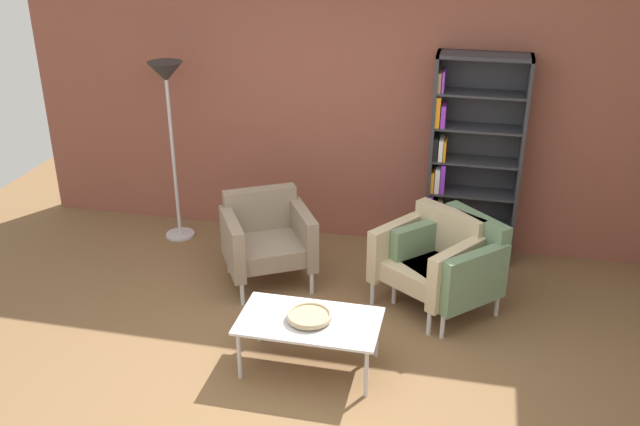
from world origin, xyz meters
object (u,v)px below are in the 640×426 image
Objects in this scene: floor_lamp_torchiere at (168,94)px; armchair_corner_red at (454,263)px; armchair_by_bookshelf at (267,237)px; armchair_spare_guest at (430,259)px; coffee_table_low at (309,324)px; decorative_bowl at (309,316)px; bookshelf_tall at (468,162)px.

armchair_corner_red is at bearing -15.42° from floor_lamp_torchiere.
armchair_by_bookshelf is 0.99× the size of armchair_spare_guest.
armchair_by_bookshelf is at bearing -139.20° from armchair_corner_red.
decorative_bowl is (-0.00, 0.00, 0.07)m from coffee_table_low.
armchair_by_bookshelf reaches higher than decorative_bowl.
floor_lamp_torchiere is (-2.52, 0.73, 1.03)m from armchair_spare_guest.
armchair_spare_guest is at bearing -33.43° from armchair_by_bookshelf.
bookshelf_tall is at bearing 132.46° from armchair_corner_red.
decorative_bowl reaches higher than coffee_table_low.
decorative_bowl is at bearing -87.58° from armchair_corner_red.
armchair_by_bookshelf is 0.54× the size of floor_lamp_torchiere.
coffee_table_low is 1.06× the size of armchair_spare_guest.
armchair_corner_red is at bearing -92.07° from bookshelf_tall.
decorative_bowl is at bearing 116.57° from coffee_table_low.
armchair_corner_red is (0.19, -0.02, 0.00)m from armchair_spare_guest.
armchair_corner_red is at bearing 28.35° from armchair_spare_guest.
coffee_table_low is at bearing -90.31° from armchair_by_bookshelf.
armchair_corner_red is (1.60, -0.10, 0.00)m from armchair_by_bookshelf.
decorative_bowl is 1.33m from armchair_by_bookshelf.
coffee_table_low is 1.33m from armchair_by_bookshelf.
bookshelf_tall is 1.10m from armchair_spare_guest.
armchair_by_bookshelf is (-0.66, 1.15, -0.02)m from decorative_bowl.
floor_lamp_torchiere is (-1.10, 0.64, 1.03)m from armchair_by_bookshelf.
armchair_spare_guest is at bearing -103.13° from bookshelf_tall.
bookshelf_tall is at bearing 4.72° from floor_lamp_torchiere.
coffee_table_low is at bearing -63.43° from decorative_bowl.
armchair_by_bookshelf is (-1.64, -0.87, -0.51)m from bookshelf_tall.
bookshelf_tall is 2.04× the size of armchair_by_bookshelf.
armchair_spare_guest reaches higher than decorative_bowl.
coffee_table_low is 0.57× the size of floor_lamp_torchiere.
bookshelf_tall is 1.92m from armchair_by_bookshelf.
floor_lamp_torchiere is at bearing 134.45° from decorative_bowl.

